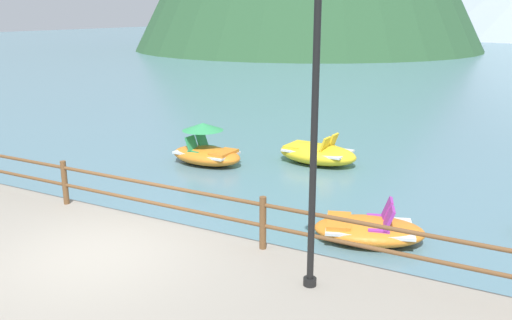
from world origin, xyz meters
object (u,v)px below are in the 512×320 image
pedal_boat_0 (317,153)px  pedal_boat_3 (368,230)px  pedal_boat_2 (206,150)px  lamp_post (315,104)px

pedal_boat_0 → pedal_boat_3: (3.05, -4.79, -0.07)m
pedal_boat_2 → pedal_boat_3: 6.72m
pedal_boat_0 → pedal_boat_2: (-2.87, -1.62, 0.10)m
pedal_boat_2 → pedal_boat_3: bearing=-28.2°
pedal_boat_0 → pedal_boat_3: size_ratio=1.02×
lamp_post → pedal_boat_2: bearing=134.2°
pedal_boat_3 → lamp_post: bearing=-90.5°
lamp_post → pedal_boat_2: 8.89m
pedal_boat_3 → pedal_boat_0: bearing=122.5°
lamp_post → pedal_boat_0: 8.74m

